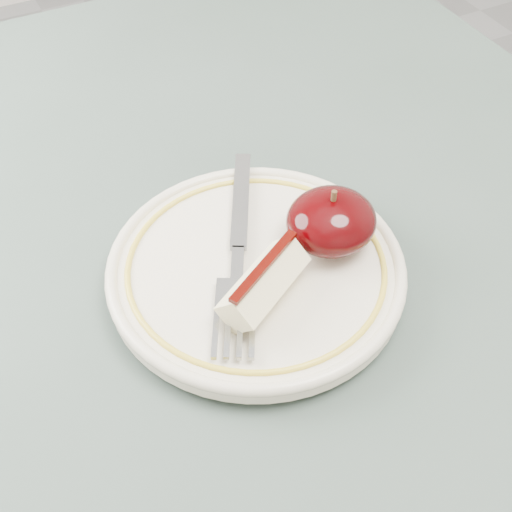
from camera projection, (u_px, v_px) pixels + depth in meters
name	position (u px, v px, depth m)	size (l,w,h in m)	color
table	(159.00, 388.00, 0.55)	(0.90, 0.90, 0.75)	olive
plate	(256.00, 270.00, 0.50)	(0.21, 0.21, 0.02)	beige
apple_half	(331.00, 221.00, 0.50)	(0.06, 0.06, 0.05)	black
apple_wedge	(264.00, 283.00, 0.47)	(0.08, 0.06, 0.03)	beige
fork	(238.00, 250.00, 0.50)	(0.11, 0.18, 0.00)	gray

